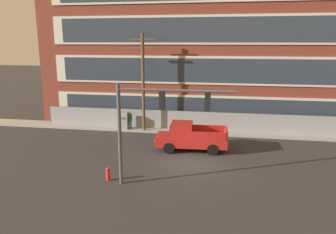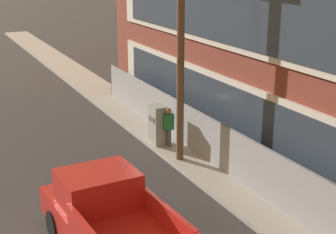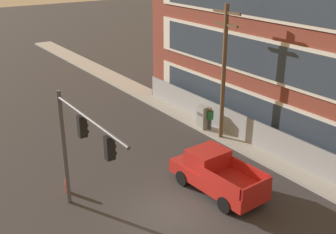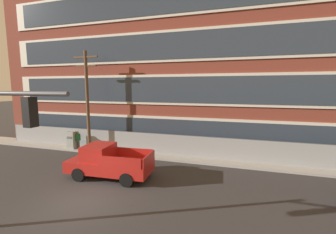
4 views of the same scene
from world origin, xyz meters
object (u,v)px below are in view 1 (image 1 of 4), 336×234
at_px(traffic_signal_mast, 153,114).
at_px(utility_pole_near_corner, 143,79).
at_px(pickup_truck_red, 190,137).
at_px(fire_hydrant, 108,174).
at_px(pedestrian_near_cabinet, 130,120).
at_px(electrical_cabinet, 124,121).

relative_size(traffic_signal_mast, utility_pole_near_corner, 0.73).
height_order(pickup_truck_red, fire_hydrant, pickup_truck_red).
xyz_separation_m(pickup_truck_red, fire_hydrant, (-4.01, -6.15, -0.57)).
bearing_deg(utility_pole_near_corner, traffic_signal_mast, -73.29).
distance_m(pickup_truck_red, utility_pole_near_corner, 7.24).
distance_m(pedestrian_near_cabinet, fire_hydrant, 10.83).
relative_size(pedestrian_near_cabinet, fire_hydrant, 2.17).
relative_size(pickup_truck_red, utility_pole_near_corner, 0.62).
distance_m(traffic_signal_mast, pedestrian_near_cabinet, 12.23).
height_order(pickup_truck_red, pedestrian_near_cabinet, pickup_truck_red).
distance_m(electrical_cabinet, fire_hydrant, 10.70).
bearing_deg(pickup_truck_red, pedestrian_near_cabinet, 142.32).
height_order(utility_pole_near_corner, fire_hydrant, utility_pole_near_corner).
xyz_separation_m(traffic_signal_mast, pedestrian_near_cabinet, (-4.56, 10.93, -3.06)).
xyz_separation_m(traffic_signal_mast, utility_pole_near_corner, (-3.22, 10.74, 0.60)).
bearing_deg(utility_pole_near_corner, electrical_cabinet, -179.08).
relative_size(traffic_signal_mast, pedestrian_near_cabinet, 3.66).
distance_m(utility_pole_near_corner, electrical_cabinet, 4.20).
bearing_deg(fire_hydrant, pedestrian_near_cabinet, 99.71).
relative_size(traffic_signal_mast, electrical_cabinet, 3.68).
height_order(electrical_cabinet, pedestrian_near_cabinet, pedestrian_near_cabinet).
xyz_separation_m(utility_pole_near_corner, electrical_cabinet, (-1.81, -0.03, -3.79)).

